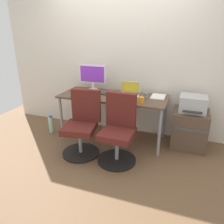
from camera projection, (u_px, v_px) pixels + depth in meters
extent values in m
plane|color=brown|center=(113.00, 137.00, 3.71)|extent=(5.28, 5.28, 0.00)
cube|color=silver|center=(122.00, 57.00, 3.62)|extent=(4.40, 0.04, 2.60)
cube|color=brown|center=(113.00, 96.00, 3.45)|extent=(1.70, 0.69, 0.03)
cylinder|color=gray|center=(61.00, 118.00, 3.58)|extent=(0.04, 0.04, 0.72)
cylinder|color=gray|center=(159.00, 133.00, 3.08)|extent=(0.04, 0.04, 0.72)
cylinder|color=gray|center=(78.00, 107.00, 4.09)|extent=(0.04, 0.04, 0.72)
cylinder|color=gray|center=(164.00, 118.00, 3.59)|extent=(0.04, 0.04, 0.72)
cylinder|color=black|center=(81.00, 153.00, 3.23)|extent=(0.54, 0.54, 0.03)
cylinder|color=gray|center=(80.00, 142.00, 3.16)|extent=(0.05, 0.05, 0.34)
cube|color=#591E19|center=(79.00, 128.00, 3.09)|extent=(0.51, 0.51, 0.09)
cube|color=#591E19|center=(86.00, 106.00, 3.14)|extent=(0.43, 0.14, 0.48)
cylinder|color=black|center=(117.00, 160.00, 3.06)|extent=(0.54, 0.54, 0.03)
cylinder|color=gray|center=(117.00, 148.00, 2.99)|extent=(0.05, 0.05, 0.34)
cube|color=#591E19|center=(117.00, 134.00, 2.91)|extent=(0.45, 0.45, 0.09)
cube|color=#591E19|center=(121.00, 110.00, 2.97)|extent=(0.42, 0.08, 0.48)
cube|color=brown|center=(189.00, 129.00, 3.35)|extent=(0.51, 0.49, 0.59)
cube|color=#4C4C4C|center=(190.00, 131.00, 3.10)|extent=(0.46, 0.01, 0.04)
cube|color=#B7B7B7|center=(193.00, 104.00, 3.20)|extent=(0.38, 0.34, 0.24)
cube|color=#262626|center=(192.00, 112.00, 3.05)|extent=(0.27, 0.06, 0.01)
cylinder|color=#A5D8B2|center=(51.00, 124.00, 3.88)|extent=(0.09, 0.09, 0.28)
cylinder|color=#2D59B2|center=(50.00, 116.00, 3.82)|extent=(0.06, 0.06, 0.03)
cylinder|color=silver|center=(93.00, 90.00, 3.76)|extent=(0.18, 0.18, 0.01)
cylinder|color=silver|center=(93.00, 86.00, 3.74)|extent=(0.04, 0.04, 0.11)
cube|color=silver|center=(93.00, 74.00, 3.66)|extent=(0.48, 0.03, 0.31)
cube|color=purple|center=(92.00, 74.00, 3.65)|extent=(0.43, 0.00, 0.26)
cube|color=silver|center=(128.00, 97.00, 3.36)|extent=(0.31, 0.22, 0.02)
cube|color=silver|center=(130.00, 88.00, 3.44)|extent=(0.31, 0.05, 0.21)
cube|color=yellow|center=(130.00, 88.00, 3.44)|extent=(0.28, 0.04, 0.18)
cube|color=#2D2D2D|center=(82.00, 97.00, 3.34)|extent=(0.34, 0.12, 0.02)
cube|color=#2D2D2D|center=(99.00, 93.00, 3.55)|extent=(0.34, 0.12, 0.02)
ellipsoid|color=silver|center=(144.00, 95.00, 3.42)|extent=(0.06, 0.10, 0.03)
ellipsoid|color=#2D2D2D|center=(128.00, 100.00, 3.18)|extent=(0.06, 0.10, 0.03)
cylinder|color=orange|center=(141.00, 100.00, 3.07)|extent=(0.08, 0.08, 0.09)
cylinder|color=slate|center=(145.00, 96.00, 3.23)|extent=(0.07, 0.07, 0.10)
cube|color=white|center=(158.00, 97.00, 3.38)|extent=(0.21, 0.30, 0.01)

